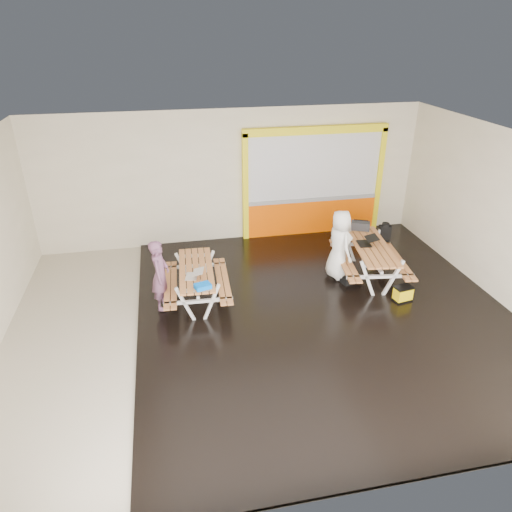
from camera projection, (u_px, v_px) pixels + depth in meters
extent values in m
cube|color=#BCB29F|center=(265.00, 320.00, 9.36)|extent=(10.00, 8.00, 0.01)
cube|color=white|center=(267.00, 146.00, 7.79)|extent=(10.00, 8.00, 0.01)
cube|color=beige|center=(232.00, 178.00, 12.08)|extent=(10.00, 0.01, 3.50)
cube|color=beige|center=(346.00, 392.00, 5.07)|extent=(10.00, 0.01, 3.50)
cube|color=beige|center=(506.00, 220.00, 9.47)|extent=(0.01, 8.00, 3.50)
cube|color=black|center=(324.00, 312.00, 9.57)|extent=(7.50, 7.98, 0.05)
cube|color=#F95800|center=(312.00, 217.00, 12.97)|extent=(3.60, 0.12, 1.00)
cube|color=gray|center=(313.00, 199.00, 12.73)|extent=(3.60, 0.14, 0.10)
cube|color=silver|center=(314.00, 167.00, 12.33)|extent=(3.60, 0.08, 1.72)
cube|color=#FFEE16|center=(245.00, 189.00, 12.20)|extent=(0.14, 0.16, 2.90)
cube|color=#FFEE16|center=(378.00, 180.00, 12.87)|extent=(0.14, 0.16, 2.90)
cube|color=#FFEE16|center=(317.00, 130.00, 11.89)|extent=(3.88, 0.16, 0.20)
cube|color=#C17B43|center=(182.00, 271.00, 9.61)|extent=(0.22, 1.98, 0.04)
cube|color=#C17B43|center=(189.00, 270.00, 9.63)|extent=(0.22, 1.98, 0.04)
cube|color=#C17B43|center=(196.00, 270.00, 9.65)|extent=(0.22, 1.98, 0.04)
cube|color=#C17B43|center=(203.00, 269.00, 9.67)|extent=(0.22, 1.98, 0.04)
cube|color=#C17B43|center=(210.00, 269.00, 9.69)|extent=(0.22, 1.98, 0.04)
cube|color=white|center=(185.00, 304.00, 9.11)|extent=(0.37, 0.08, 0.79)
cube|color=white|center=(212.00, 302.00, 9.18)|extent=(0.37, 0.08, 0.79)
cube|color=white|center=(198.00, 301.00, 9.12)|extent=(1.36, 0.12, 0.06)
cube|color=white|center=(198.00, 290.00, 9.01)|extent=(0.67, 0.09, 0.06)
cube|color=white|center=(184.00, 268.00, 10.43)|extent=(0.37, 0.08, 0.79)
cube|color=white|center=(207.00, 267.00, 10.50)|extent=(0.37, 0.08, 0.79)
cube|color=white|center=(196.00, 266.00, 10.45)|extent=(1.36, 0.12, 0.06)
cube|color=white|center=(195.00, 256.00, 10.33)|extent=(0.67, 0.09, 0.06)
cube|color=white|center=(197.00, 278.00, 9.74)|extent=(0.14, 1.62, 0.06)
cube|color=#C17B43|center=(167.00, 284.00, 9.70)|extent=(0.21, 1.98, 0.04)
cube|color=#C17B43|center=(174.00, 284.00, 9.72)|extent=(0.21, 1.98, 0.04)
cube|color=#C17B43|center=(219.00, 280.00, 9.85)|extent=(0.21, 1.98, 0.04)
cube|color=#C17B43|center=(226.00, 280.00, 9.86)|extent=(0.21, 1.98, 0.04)
cube|color=#C17B43|center=(358.00, 246.00, 10.50)|extent=(0.44, 2.15, 0.04)
cube|color=#C17B43|center=(365.00, 246.00, 10.51)|extent=(0.44, 2.15, 0.04)
cube|color=#C17B43|center=(371.00, 246.00, 10.52)|extent=(0.44, 2.15, 0.04)
cube|color=#C17B43|center=(378.00, 246.00, 10.52)|extent=(0.44, 2.15, 0.04)
cube|color=#C17B43|center=(385.00, 246.00, 10.53)|extent=(0.44, 2.15, 0.04)
cube|color=white|center=(367.00, 279.00, 9.94)|extent=(0.40, 0.12, 0.86)
cube|color=white|center=(393.00, 278.00, 9.97)|extent=(0.40, 0.12, 0.86)
cube|color=white|center=(380.00, 277.00, 9.94)|extent=(1.47, 0.27, 0.06)
cube|color=white|center=(382.00, 265.00, 9.81)|extent=(0.73, 0.17, 0.06)
cube|color=white|center=(349.00, 246.00, 11.40)|extent=(0.40, 0.12, 0.86)
cube|color=white|center=(372.00, 246.00, 11.43)|extent=(0.40, 0.12, 0.86)
cube|color=white|center=(360.00, 244.00, 11.39)|extent=(1.47, 0.27, 0.06)
cube|color=white|center=(362.00, 234.00, 11.27)|extent=(0.73, 0.17, 0.06)
cube|color=white|center=(370.00, 255.00, 10.61)|extent=(0.31, 1.75, 0.06)
cube|color=#C17B43|center=(341.00, 260.00, 10.63)|extent=(0.43, 2.15, 0.04)
cube|color=#C17B43|center=(347.00, 259.00, 10.63)|extent=(0.43, 2.15, 0.04)
cube|color=#C17B43|center=(392.00, 258.00, 10.69)|extent=(0.43, 2.15, 0.04)
cube|color=#C17B43|center=(398.00, 258.00, 10.70)|extent=(0.43, 2.15, 0.04)
imported|color=#6E4461|center=(160.00, 275.00, 9.33)|extent=(0.47, 0.61, 1.49)
imported|color=white|center=(339.00, 245.00, 10.45)|extent=(0.62, 0.85, 1.61)
cube|color=silver|center=(192.00, 276.00, 9.33)|extent=(0.29, 0.36, 0.02)
cube|color=silver|center=(198.00, 271.00, 9.28)|extent=(0.27, 0.36, 0.06)
cube|color=silver|center=(198.00, 271.00, 9.28)|extent=(0.23, 0.31, 0.05)
cube|color=black|center=(364.00, 244.00, 10.56)|extent=(0.31, 0.41, 0.02)
cube|color=black|center=(372.00, 238.00, 10.51)|extent=(0.29, 0.41, 0.08)
cube|color=silver|center=(372.00, 238.00, 10.51)|extent=(0.25, 0.36, 0.06)
cube|color=blue|center=(203.00, 286.00, 8.92)|extent=(0.35, 0.29, 0.09)
cube|color=black|center=(360.00, 226.00, 11.26)|extent=(0.49, 0.38, 0.20)
cylinder|color=black|center=(361.00, 220.00, 11.19)|extent=(0.31, 0.16, 0.03)
cube|color=black|center=(385.00, 233.00, 11.36)|extent=(0.30, 0.22, 0.39)
cylinder|color=black|center=(386.00, 225.00, 11.26)|extent=(0.20, 0.20, 0.10)
cube|color=black|center=(350.00, 278.00, 10.62)|extent=(0.50, 0.42, 0.16)
cube|color=black|center=(402.00, 299.00, 9.93)|extent=(0.42, 0.31, 0.04)
cube|color=#E4BF09|center=(403.00, 294.00, 9.86)|extent=(0.40, 0.29, 0.29)
cube|color=black|center=(404.00, 287.00, 9.79)|extent=(0.42, 0.31, 0.03)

